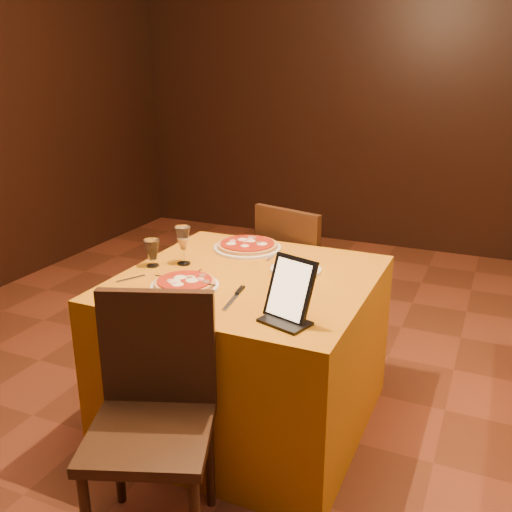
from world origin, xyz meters
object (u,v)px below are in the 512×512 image
at_px(chair_main_far, 305,278).
at_px(tablet, 290,289).
at_px(chair_main_near, 149,434).
at_px(pizza_near, 185,284).
at_px(pizza_far, 247,246).
at_px(wine_glass, 183,245).
at_px(water_glass, 152,253).
at_px(main_table, 248,350).

distance_m(chair_main_far, tablet, 1.27).
bearing_deg(chair_main_near, pizza_near, 87.29).
bearing_deg(pizza_far, tablet, -54.55).
xyz_separation_m(chair_main_far, pizza_near, (-0.19, -1.04, 0.31)).
relative_size(wine_glass, water_glass, 1.46).
distance_m(pizza_far, tablet, 0.86).
bearing_deg(main_table, pizza_far, 114.83).
height_order(main_table, pizza_far, pizza_far).
distance_m(pizza_far, water_glass, 0.52).
xyz_separation_m(main_table, pizza_near, (-0.19, -0.23, 0.39)).
bearing_deg(tablet, main_table, 151.89).
bearing_deg(wine_glass, main_table, -4.23).
relative_size(chair_main_far, tablet, 3.73).
bearing_deg(main_table, water_glass, -172.73).
xyz_separation_m(pizza_near, pizza_far, (0.03, 0.59, 0.00)).
distance_m(main_table, wine_glass, 0.58).
bearing_deg(water_glass, wine_glass, 35.26).
bearing_deg(water_glass, pizza_far, 53.95).
height_order(pizza_far, tablet, tablet).
distance_m(wine_glass, tablet, 0.77).
bearing_deg(main_table, wine_glass, 175.77).
relative_size(pizza_far, tablet, 1.43).
xyz_separation_m(pizza_far, water_glass, (-0.30, -0.42, 0.05)).
bearing_deg(chair_main_far, pizza_near, 95.13).
distance_m(main_table, pizza_near, 0.49).
bearing_deg(chair_main_near, water_glass, 100.92).
height_order(chair_main_near, pizza_near, chair_main_near).
xyz_separation_m(pizza_far, tablet, (0.49, -0.69, 0.10)).
height_order(main_table, chair_main_near, chair_main_near).
relative_size(chair_main_near, pizza_near, 3.09).
height_order(main_table, pizza_near, pizza_near).
relative_size(main_table, water_glass, 8.46).
bearing_deg(pizza_near, chair_main_near, -71.94).
bearing_deg(chair_main_near, pizza_far, 77.23).
bearing_deg(pizza_near, wine_glass, 121.21).
xyz_separation_m(wine_glass, water_glass, (-0.12, -0.09, -0.03)).
bearing_deg(tablet, pizza_far, 143.10).
distance_m(pizza_near, pizza_far, 0.59).
height_order(chair_main_far, pizza_far, chair_main_far).
bearing_deg(chair_main_far, wine_glass, 81.65).
height_order(chair_main_near, tablet, tablet).
xyz_separation_m(chair_main_near, water_glass, (-0.47, 0.76, 0.36)).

